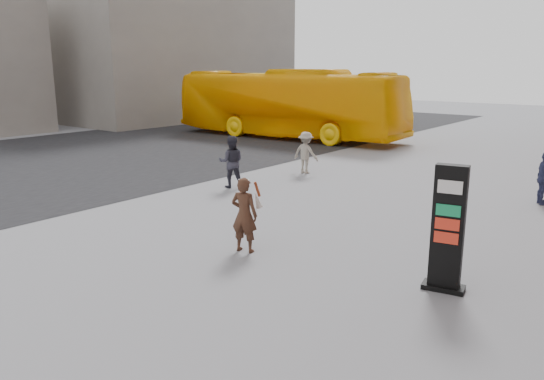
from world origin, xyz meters
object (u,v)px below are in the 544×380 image
Objects in this scene: pedestrian_c at (544,178)px; pedestrian_a at (231,162)px; bus at (288,104)px; info_pylon at (448,229)px; woman at (244,214)px; pedestrian_b at (306,153)px.

pedestrian_a is at bearing 85.53° from pedestrian_c.
bus reaches higher than pedestrian_c.
info_pylon is 9.25m from pedestrian_a.
pedestrian_a is at bearing 145.83° from info_pylon.
info_pylon is 1.34× the size of pedestrian_a.
woman is at bearing 93.51° from pedestrian_a.
pedestrian_c is at bearing 163.08° from pedestrian_a.
pedestrian_a is at bearing -59.06° from woman.
bus is (-14.39, 14.67, 0.72)m from info_pylon.
info_pylon reaches higher than pedestrian_a.
pedestrian_c is (14.39, -7.09, -1.08)m from bus.
woman is at bearing 124.38° from pedestrian_c.
woman is 8.63m from pedestrian_b.
woman is 0.12× the size of bus.
pedestrian_a is 9.34m from pedestrian_c.
bus is 10.05m from pedestrian_b.
pedestrian_a is at bearing -154.54° from bus.
pedestrian_c reaches higher than pedestrian_b.
woman reaches higher than pedestrian_c.
bus is at bearing -51.50° from pedestrian_b.
info_pylon is 4.17m from woman.
bus is 12.52m from pedestrian_a.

